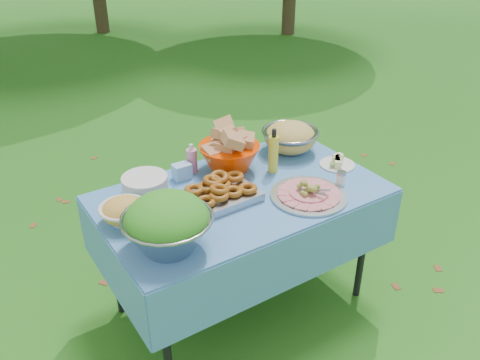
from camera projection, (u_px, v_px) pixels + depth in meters
name	position (u px, v px, depth m)	size (l,w,h in m)	color
ground	(241.00, 302.00, 3.01)	(80.00, 80.00, 0.00)	#0F3A0A
picnic_table	(241.00, 251.00, 2.82)	(1.46, 0.86, 0.76)	#7DC1F0
salad_bowl	(167.00, 223.00, 2.16)	(0.40, 0.40, 0.26)	#93969C
pasta_bowl_white	(124.00, 211.00, 2.37)	(0.22, 0.22, 0.13)	silver
plate_stack	(145.00, 185.00, 2.60)	(0.24, 0.24, 0.10)	silver
wipes_box	(182.00, 171.00, 2.74)	(0.09, 0.07, 0.09)	#8FBFF1
sanitizer_bottle	(192.00, 158.00, 2.78)	(0.06, 0.06, 0.17)	pink
bread_bowl	(229.00, 151.00, 2.80)	(0.34, 0.34, 0.23)	#F13900
pasta_bowl_steel	(290.00, 137.00, 3.01)	(0.33, 0.33, 0.18)	#93969C
fried_tray	(220.00, 193.00, 2.54)	(0.37, 0.26, 0.09)	#A3A2A6
charcuterie_platter	(309.00, 189.00, 2.57)	(0.39, 0.39, 0.09)	#A5A9AC
oil_bottle	(273.00, 151.00, 2.77)	(0.06, 0.06, 0.25)	yellow
cheese_plate	(338.00, 161.00, 2.88)	(0.20, 0.20, 0.05)	silver
shaker	(341.00, 178.00, 2.68)	(0.05, 0.05, 0.08)	white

